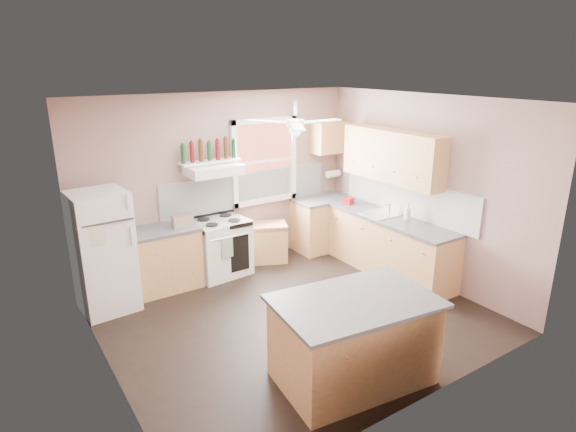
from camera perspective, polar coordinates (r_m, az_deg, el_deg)
floor at (r=6.30m, az=0.76°, el=-11.75°), size 4.50×4.50×0.00m
ceiling at (r=5.50m, az=0.88°, el=13.53°), size 4.50×4.50×0.00m
wall_back at (r=7.46m, az=-8.00°, el=4.00°), size 4.50×0.05×2.70m
wall_right at (r=7.24m, az=15.90°, el=3.06°), size 0.05×4.00×2.70m
wall_left at (r=4.93m, az=-21.70°, el=-4.47°), size 0.05×4.00×2.70m
backsplash_back at (r=7.66m, az=-4.78°, el=3.14°), size 2.90×0.03×0.55m
backsplash_right at (r=7.44m, az=13.85°, el=2.24°), size 0.03×2.60×0.55m
window_view at (r=7.71m, az=-2.88°, el=6.51°), size 1.00×0.02×1.20m
window_frame at (r=7.68m, az=-2.78°, el=6.48°), size 1.16×0.07×1.36m
refrigerator at (r=6.59m, az=-21.05°, el=-4.01°), size 0.72×0.70×1.59m
base_cabinet_left at (r=7.08m, az=-14.28°, el=-5.01°), size 0.90×0.60×0.86m
counter_left at (r=6.92m, az=-14.57°, el=-1.57°), size 0.92×0.62×0.04m
toaster at (r=6.88m, az=-12.41°, el=-0.54°), size 0.29×0.18×0.18m
stove at (r=7.36m, az=-8.04°, el=-3.70°), size 0.85×0.70×0.86m
range_hood at (r=7.06m, az=-8.80°, el=5.43°), size 0.78×0.50×0.14m
bottle_shelf at (r=7.14m, az=-9.25°, el=6.38°), size 0.90×0.26×0.03m
cart at (r=7.82m, az=-2.53°, el=-3.12°), size 0.75×0.65×0.63m
base_cabinet_corner at (r=8.33m, az=4.16°, el=-0.98°), size 1.00×0.60×0.86m
base_cabinet_right at (r=7.48m, az=11.94°, el=-3.58°), size 0.60×2.20×0.86m
counter_corner at (r=8.20m, az=4.23°, el=2.00°), size 1.02×0.62×0.04m
counter_right at (r=7.32m, az=12.10°, el=-0.32°), size 0.62×2.22×0.04m
sink at (r=7.45m, az=11.03°, el=0.19°), size 0.55×0.45×0.03m
faucet at (r=7.54m, az=11.93°, el=0.94°), size 0.03×0.03×0.14m
upper_cabinet_right at (r=7.33m, az=12.23°, el=6.98°), size 0.33×1.80×0.76m
upper_cabinet_corner at (r=8.20m, az=4.96°, el=9.29°), size 0.60×0.33×0.52m
paper_towel at (r=8.42m, az=5.36°, el=5.00°), size 0.26×0.12×0.12m
island at (r=5.04m, az=7.75°, el=-14.51°), size 1.59×1.11×0.86m
island_top at (r=4.82m, az=7.98°, el=-9.99°), size 1.68×1.21×0.04m
ceiling_fan_hub at (r=5.52m, az=0.87°, el=10.94°), size 0.20×0.20×0.08m
soap_bottle at (r=7.20m, az=13.99°, el=0.48°), size 0.13×0.13×0.26m
red_caddy at (r=7.88m, az=7.20°, el=1.79°), size 0.21×0.18×0.10m
wine_bottles at (r=7.12m, az=-9.30°, el=7.64°), size 0.86×0.06×0.31m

